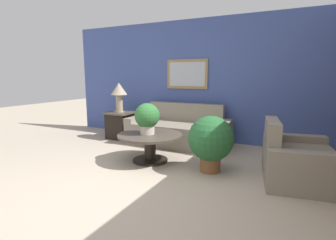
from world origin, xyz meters
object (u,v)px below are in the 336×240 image
object	(u,v)px
table_lamp	(119,92)
couch_main	(179,131)
potted_plant_floor	(211,140)
potted_plant_on_table	(147,117)
armchair	(296,161)
coffee_table	(150,141)
side_table	(120,125)

from	to	relation	value
table_lamp	couch_main	bearing A→B (deg)	4.26
potted_plant_floor	couch_main	bearing A→B (deg)	130.81
table_lamp	potted_plant_on_table	xyz separation A→B (m)	(1.39, -1.11, -0.31)
table_lamp	potted_plant_floor	size ratio (longest dim) A/B	0.79
potted_plant_on_table	table_lamp	bearing A→B (deg)	141.36
armchair	table_lamp	xyz separation A→B (m)	(-3.62, 0.95, 0.78)
armchair	potted_plant_floor	size ratio (longest dim) A/B	1.50
coffee_table	potted_plant_on_table	bearing A→B (deg)	-171.19
coffee_table	side_table	size ratio (longest dim) A/B	1.79
armchair	couch_main	bearing A→B (deg)	54.91
table_lamp	potted_plant_floor	bearing A→B (deg)	-24.30
couch_main	potted_plant_floor	distance (m)	1.63
couch_main	table_lamp	xyz separation A→B (m)	(-1.42, -0.11, 0.78)
couch_main	side_table	xyz separation A→B (m)	(-1.42, -0.11, 0.03)
armchair	potted_plant_on_table	size ratio (longest dim) A/B	2.47
side_table	potted_plant_on_table	bearing A→B (deg)	-38.64
armchair	side_table	world-z (taller)	armchair
couch_main	potted_plant_floor	bearing A→B (deg)	-49.19
coffee_table	side_table	xyz separation A→B (m)	(-1.43, 1.10, -0.03)
potted_plant_on_table	couch_main	bearing A→B (deg)	88.48
coffee_table	table_lamp	distance (m)	1.95
armchair	table_lamp	bearing A→B (deg)	65.85
table_lamp	potted_plant_floor	xyz separation A→B (m)	(2.48, -1.12, -0.58)
side_table	table_lamp	distance (m)	0.75
side_table	potted_plant_floor	bearing A→B (deg)	-24.30
couch_main	potted_plant_floor	xyz separation A→B (m)	(1.06, -1.22, 0.20)
armchair	side_table	xyz separation A→B (m)	(-3.62, 0.95, 0.03)
potted_plant_floor	table_lamp	bearing A→B (deg)	155.70
side_table	potted_plant_on_table	world-z (taller)	potted_plant_on_table
armchair	side_table	distance (m)	3.74
couch_main	table_lamp	world-z (taller)	table_lamp
side_table	table_lamp	world-z (taller)	table_lamp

